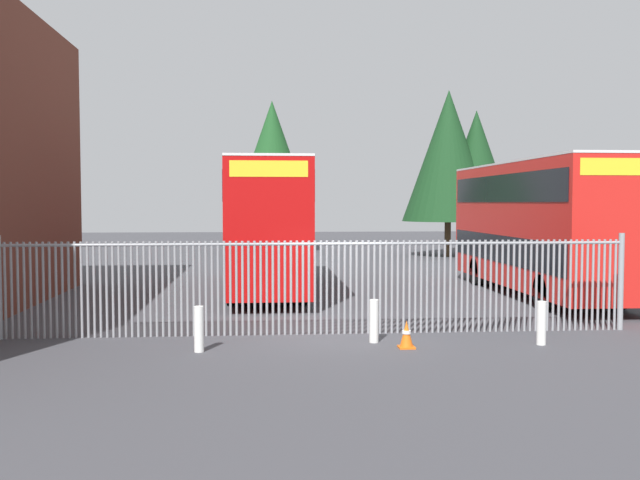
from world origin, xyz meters
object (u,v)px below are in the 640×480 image
(double_decker_bus_near_gate, at_px, (537,222))
(traffic_cone_by_gate, at_px, (406,335))
(bollard_near_right, at_px, (541,323))
(double_decker_bus_behind_fence_left, at_px, (267,222))
(bollard_near_left, at_px, (199,329))
(bollard_center_front, at_px, (374,321))

(double_decker_bus_near_gate, relative_size, traffic_cone_by_gate, 18.32)
(bollard_near_right, bearing_deg, double_decker_bus_behind_fence_left, 120.55)
(bollard_near_right, bearing_deg, traffic_cone_by_gate, -177.83)
(double_decker_bus_behind_fence_left, xyz_separation_m, bollard_near_left, (-1.50, -10.03, -1.95))
(bollard_center_front, relative_size, traffic_cone_by_gate, 1.61)
(bollard_near_left, bearing_deg, double_decker_bus_behind_fence_left, 81.50)
(double_decker_bus_near_gate, relative_size, double_decker_bus_behind_fence_left, 1.00)
(bollard_near_right, bearing_deg, bollard_near_left, -178.92)
(double_decker_bus_behind_fence_left, distance_m, traffic_cone_by_gate, 10.62)
(double_decker_bus_near_gate, distance_m, bollard_near_right, 8.86)
(double_decker_bus_behind_fence_left, xyz_separation_m, bollard_near_right, (5.84, -9.89, -1.95))
(bollard_center_front, distance_m, bollard_near_right, 3.62)
(bollard_near_left, distance_m, traffic_cone_by_gate, 4.35)
(double_decker_bus_behind_fence_left, relative_size, bollard_near_right, 11.38)
(bollard_center_front, bearing_deg, bollard_near_right, -8.71)
(double_decker_bus_behind_fence_left, bearing_deg, bollard_center_front, -76.40)
(bollard_near_left, relative_size, bollard_center_front, 1.00)
(double_decker_bus_near_gate, height_order, traffic_cone_by_gate, double_decker_bus_near_gate)
(bollard_center_front, relative_size, bollard_near_right, 1.00)
(double_decker_bus_near_gate, height_order, bollard_near_left, double_decker_bus_near_gate)
(traffic_cone_by_gate, bearing_deg, double_decker_bus_behind_fence_left, 105.90)
(double_decker_bus_behind_fence_left, relative_size, bollard_near_left, 11.38)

